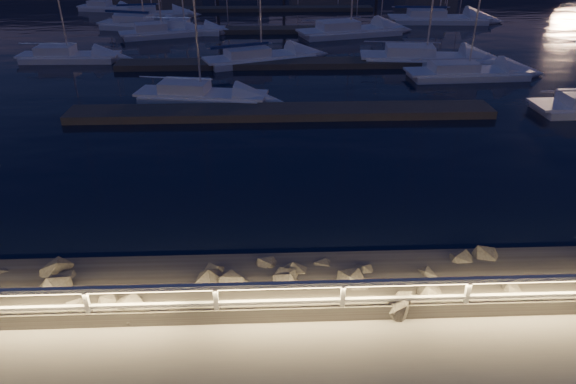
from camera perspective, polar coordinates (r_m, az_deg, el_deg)
name	(u,v)px	position (r m, az deg, el deg)	size (l,w,h in m)	color
ground	(300,317)	(12.79, 1.39, -13.74)	(400.00, 400.00, 0.00)	gray
harbor_water	(276,54)	(41.81, -1.34, 15.08)	(400.00, 440.00, 0.60)	black
guard_rail	(298,292)	(12.28, 1.11, -11.06)	(44.11, 0.12, 1.06)	silver
riprap	(556,286)	(15.65, 27.63, -9.22)	(37.11, 2.98, 1.35)	slate
floating_docks	(276,43)	(42.93, -1.38, 16.20)	(22.00, 36.00, 0.40)	#585049
sailboat_b	(198,94)	(29.59, -9.97, 10.66)	(7.51, 3.39, 12.36)	white
sailboat_c	(258,57)	(37.53, -3.30, 14.76)	(8.40, 5.06, 13.82)	white
sailboat_e	(160,32)	(47.55, -14.05, 16.89)	(7.36, 4.25, 12.18)	white
sailboat_f	(67,55)	(41.19, -23.39, 13.77)	(7.11, 2.32, 12.00)	white
sailboat_g	(422,57)	(38.47, 14.69, 14.31)	(9.35, 3.87, 15.42)	white
sailboat_h	(465,72)	(35.61, 19.03, 12.52)	(8.06, 2.85, 13.41)	white
sailboat_i	(183,28)	(48.63, -11.62, 17.38)	(7.18, 2.84, 11.99)	white
sailboat_j	(143,24)	(51.30, -15.86, 17.50)	(8.87, 4.78, 14.58)	white
sailboat_k	(348,30)	(47.01, 6.67, 17.42)	(9.69, 5.16, 15.85)	white
sailboat_l	(436,18)	(54.88, 16.12, 18.10)	(9.87, 3.65, 16.35)	white
sailboat_m	(105,7)	(63.23, -19.63, 18.79)	(6.63, 3.36, 10.94)	white
sailboat_n	(150,14)	(57.29, -15.04, 18.60)	(7.86, 3.67, 12.93)	white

